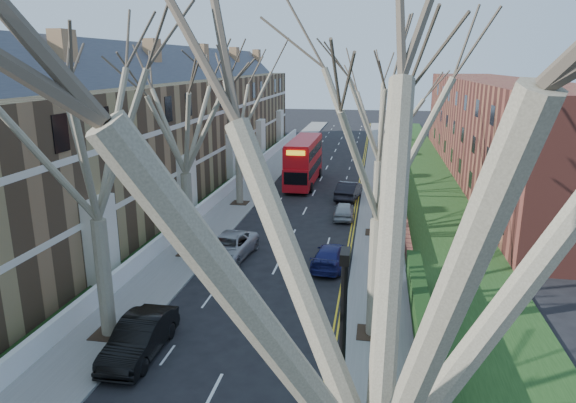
% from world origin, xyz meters
% --- Properties ---
extents(pavement_left, '(3.00, 102.00, 0.12)m').
position_xyz_m(pavement_left, '(-6.00, 39.00, 0.06)').
color(pavement_left, slate).
rests_on(pavement_left, ground).
extents(pavement_right, '(3.00, 102.00, 0.12)m').
position_xyz_m(pavement_right, '(6.00, 39.00, 0.06)').
color(pavement_right, slate).
rests_on(pavement_right, ground).
extents(terrace_left, '(9.70, 78.00, 13.60)m').
position_xyz_m(terrace_left, '(-13.65, 31.00, 5.53)').
color(terrace_left, brown).
rests_on(terrace_left, ground).
extents(flats_right, '(13.97, 54.00, 10.00)m').
position_xyz_m(flats_right, '(17.46, 43.00, 4.98)').
color(flats_right, brown).
rests_on(flats_right, ground).
extents(front_wall_left, '(0.30, 78.00, 1.00)m').
position_xyz_m(front_wall_left, '(-7.65, 31.00, 0.62)').
color(front_wall_left, white).
rests_on(front_wall_left, ground).
extents(grass_verge_right, '(6.00, 102.00, 0.06)m').
position_xyz_m(grass_verge_right, '(10.50, 39.00, 0.15)').
color(grass_verge_right, '#1A3714').
rests_on(grass_verge_right, ground).
extents(tree_left_mid, '(10.50, 10.50, 14.71)m').
position_xyz_m(tree_left_mid, '(-5.70, 6.00, 9.56)').
color(tree_left_mid, '#685F4A').
rests_on(tree_left_mid, ground).
extents(tree_left_far, '(10.15, 10.15, 14.22)m').
position_xyz_m(tree_left_far, '(-5.70, 16.00, 9.24)').
color(tree_left_far, '#685F4A').
rests_on(tree_left_far, ground).
extents(tree_left_dist, '(10.50, 10.50, 14.71)m').
position_xyz_m(tree_left_dist, '(-5.70, 28.00, 9.56)').
color(tree_left_dist, '#685F4A').
rests_on(tree_left_dist, ground).
extents(tree_right_near, '(10.85, 10.85, 15.20)m').
position_xyz_m(tree_right_near, '(5.70, -6.00, 9.86)').
color(tree_right_near, '#685F4A').
rests_on(tree_right_near, ground).
extents(tree_right_mid, '(10.50, 10.50, 14.71)m').
position_xyz_m(tree_right_mid, '(5.70, 8.00, 9.56)').
color(tree_right_mid, '#685F4A').
rests_on(tree_right_mid, ground).
extents(tree_right_far, '(10.15, 10.15, 14.22)m').
position_xyz_m(tree_right_far, '(5.70, 22.00, 9.24)').
color(tree_right_far, '#685F4A').
rests_on(tree_right_far, ground).
extents(double_decker_bus, '(2.74, 10.39, 4.36)m').
position_xyz_m(double_decker_bus, '(-1.44, 36.41, 2.14)').
color(double_decker_bus, '#B80D15').
rests_on(double_decker_bus, ground).
extents(car_left_mid, '(1.70, 4.75, 1.56)m').
position_xyz_m(car_left_mid, '(-3.70, 4.85, 0.78)').
color(car_left_mid, black).
rests_on(car_left_mid, ground).
extents(car_left_far, '(3.00, 5.52, 1.47)m').
position_xyz_m(car_left_far, '(-3.14, 15.83, 0.73)').
color(car_left_far, '#9A9BA0').
rests_on(car_left_far, ground).
extents(car_right_near, '(2.27, 4.66, 1.31)m').
position_xyz_m(car_right_near, '(3.15, 15.68, 0.65)').
color(car_right_near, navy).
rests_on(car_right_near, ground).
extents(car_right_mid, '(1.59, 3.80, 1.29)m').
position_xyz_m(car_right_mid, '(3.25, 25.47, 0.64)').
color(car_right_mid, '#A0A5A9').
rests_on(car_right_mid, ground).
extents(car_right_far, '(2.29, 4.99, 1.59)m').
position_xyz_m(car_right_far, '(3.28, 31.40, 0.79)').
color(car_right_far, black).
rests_on(car_right_far, ground).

